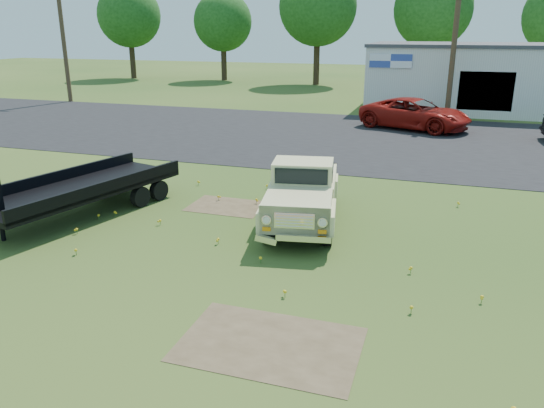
{
  "coord_description": "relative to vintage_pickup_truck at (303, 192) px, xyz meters",
  "views": [
    {
      "loc": [
        3.93,
        -10.3,
        5.04
      ],
      "look_at": [
        0.23,
        1.0,
        1.09
      ],
      "focal_mm": 35.0,
      "sensor_mm": 36.0,
      "label": 1
    }
  ],
  "objects": [
    {
      "name": "flatbed_trailer",
      "position": [
        -6.15,
        -1.22,
        -0.0
      ],
      "size": [
        3.67,
        6.69,
        1.74
      ],
      "primitive_type": null,
      "rotation": [
        0.0,
        0.0,
        -0.26
      ],
      "color": "black",
      "rests_on": "ground"
    },
    {
      "name": "dirt_patch_a",
      "position": [
        1.01,
        -5.84,
        -0.87
      ],
      "size": [
        3.0,
        2.0,
        0.01
      ],
      "primitive_type": "cube",
      "color": "brown",
      "rests_on": "ground"
    },
    {
      "name": "red_pickup",
      "position": [
        1.92,
        15.56,
        -0.08
      ],
      "size": [
        6.22,
        4.43,
        1.57
      ],
      "primitive_type": "imported",
      "rotation": [
        0.0,
        0.0,
        1.21
      ],
      "color": "maroon",
      "rests_on": "ground"
    },
    {
      "name": "utility_pole_mid",
      "position": [
        3.51,
        19.16,
        3.73
      ],
      "size": [
        1.6,
        0.3,
        9.0
      ],
      "color": "#44301F",
      "rests_on": "ground"
    },
    {
      "name": "treeline_a",
      "position": [
        -28.49,
        37.16,
        5.43
      ],
      "size": [
        6.4,
        6.4,
        9.52
      ],
      "color": "#332517",
      "rests_on": "ground"
    },
    {
      "name": "treeline_c",
      "position": [
        -8.49,
        36.66,
        6.06
      ],
      "size": [
        7.04,
        7.04,
        10.47
      ],
      "color": "#332517",
      "rests_on": "ground"
    },
    {
      "name": "commercial_building",
      "position": [
        5.5,
        24.15,
        1.23
      ],
      "size": [
        14.2,
        8.2,
        4.15
      ],
      "color": "silver",
      "rests_on": "ground"
    },
    {
      "name": "ground",
      "position": [
        -0.49,
        -2.84,
        -0.87
      ],
      "size": [
        140.0,
        140.0,
        0.0
      ],
      "primitive_type": "plane",
      "color": "#284917",
      "rests_on": "ground"
    },
    {
      "name": "asphalt_lot",
      "position": [
        -0.49,
        12.16,
        -0.87
      ],
      "size": [
        90.0,
        14.0,
        0.02
      ],
      "primitive_type": "cube",
      "color": "black",
      "rests_on": "ground"
    },
    {
      "name": "treeline_b",
      "position": [
        -18.49,
        38.16,
        4.79
      ],
      "size": [
        5.76,
        5.76,
        8.57
      ],
      "color": "#332517",
      "rests_on": "ground"
    },
    {
      "name": "vintage_pickup_truck",
      "position": [
        0.0,
        0.0,
        0.0
      ],
      "size": [
        2.68,
        5.06,
        1.74
      ],
      "primitive_type": null,
      "rotation": [
        0.0,
        0.0,
        0.18
      ],
      "color": "beige",
      "rests_on": "ground"
    },
    {
      "name": "utility_pole_west",
      "position": [
        -22.49,
        19.16,
        3.73
      ],
      "size": [
        1.6,
        0.3,
        9.0
      ],
      "color": "#44301F",
      "rests_on": "ground"
    },
    {
      "name": "dirt_patch_b",
      "position": [
        -2.49,
        0.66,
        -0.87
      ],
      "size": [
        2.2,
        1.6,
        0.01
      ],
      "primitive_type": "cube",
      "color": "brown",
      "rests_on": "ground"
    },
    {
      "name": "treeline_d",
      "position": [
        1.51,
        37.66,
        5.75
      ],
      "size": [
        6.72,
        6.72,
        10.0
      ],
      "color": "#332517",
      "rests_on": "ground"
    }
  ]
}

